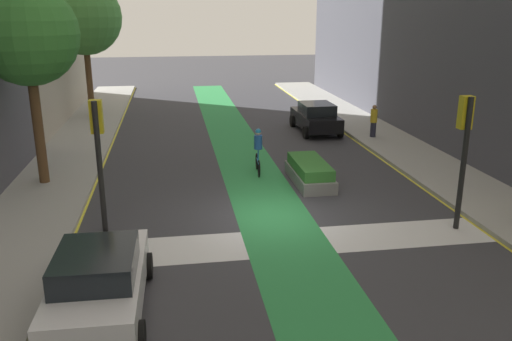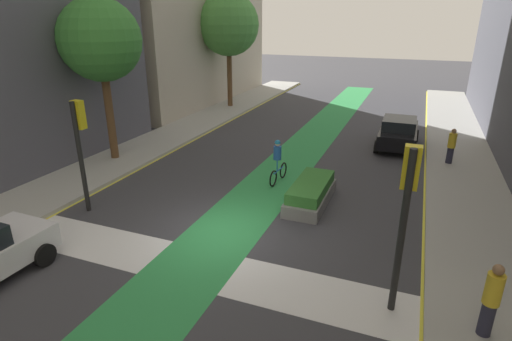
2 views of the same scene
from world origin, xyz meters
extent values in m
plane|color=#38383D|center=(0.00, 0.00, 0.00)|extent=(120.00, 120.00, 0.00)
cube|color=#2D8C47|center=(0.04, 0.00, 0.00)|extent=(2.40, 60.00, 0.01)
cube|color=silver|center=(0.00, -2.00, 0.00)|extent=(12.00, 1.80, 0.01)
cube|color=#9E9E99|center=(-7.50, 0.00, 0.07)|extent=(3.00, 60.00, 0.15)
cube|color=yellow|center=(-6.00, 0.00, 0.01)|extent=(0.16, 60.00, 0.01)
cube|color=#9E9E99|center=(7.50, 0.00, 0.07)|extent=(3.00, 60.00, 0.15)
cube|color=yellow|center=(6.00, 0.00, 0.01)|extent=(0.16, 60.00, 0.01)
cylinder|color=black|center=(5.28, -1.82, 1.98)|extent=(0.16, 0.16, 3.96)
cube|color=gold|center=(5.28, -1.62, 3.49)|extent=(0.35, 0.28, 0.95)
sphere|color=#3F0A0A|center=(5.28, -1.48, 3.79)|extent=(0.20, 0.20, 0.20)
sphere|color=yellow|center=(5.28, -1.48, 3.49)|extent=(0.20, 0.20, 0.20)
sphere|color=#0C3814|center=(5.28, -1.48, 3.19)|extent=(0.20, 0.20, 0.20)
cylinder|color=black|center=(-5.11, -0.36, 1.94)|extent=(0.16, 0.16, 3.88)
cube|color=gold|center=(-5.11, -0.16, 3.41)|extent=(0.35, 0.28, 0.95)
sphere|color=#3F0A0A|center=(-5.11, -0.02, 3.71)|extent=(0.20, 0.20, 0.20)
sphere|color=yellow|center=(-5.11, -0.02, 3.41)|extent=(0.20, 0.20, 0.20)
sphere|color=#0C3814|center=(-5.11, -0.02, 3.11)|extent=(0.20, 0.20, 0.20)
cube|color=black|center=(4.54, 11.49, 0.67)|extent=(1.82, 4.21, 0.70)
cube|color=black|center=(4.54, 11.29, 1.29)|extent=(1.61, 2.01, 0.55)
cylinder|color=black|center=(3.63, 12.96, 0.32)|extent=(0.22, 0.64, 0.64)
cylinder|color=black|center=(5.43, 12.96, 0.32)|extent=(0.22, 0.64, 0.64)
cylinder|color=black|center=(3.64, 10.02, 0.32)|extent=(0.22, 0.64, 0.64)
cylinder|color=black|center=(5.44, 10.02, 0.32)|extent=(0.22, 0.64, 0.64)
cylinder|color=black|center=(-3.75, -3.47, 0.32)|extent=(0.23, 0.64, 0.64)
torus|color=black|center=(0.34, 5.14, 0.34)|extent=(0.11, 0.68, 0.68)
torus|color=black|center=(0.25, 4.09, 0.34)|extent=(0.11, 0.68, 0.68)
cylinder|color=#2672BF|center=(0.29, 4.62, 0.52)|extent=(0.13, 0.95, 0.06)
cylinder|color=#2672BF|center=(0.28, 4.47, 0.79)|extent=(0.05, 0.05, 0.50)
cylinder|color=#2659B2|center=(0.28, 4.47, 1.31)|extent=(0.32, 0.32, 0.55)
sphere|color=beige|center=(0.28, 4.47, 1.70)|extent=(0.22, 0.22, 0.22)
sphere|color=#268CCC|center=(0.28, 4.47, 1.74)|extent=(0.23, 0.23, 0.23)
cylinder|color=#262638|center=(6.93, 9.31, 0.52)|extent=(0.28, 0.28, 0.74)
cylinder|color=gold|center=(6.93, 9.31, 1.22)|extent=(0.34, 0.34, 0.66)
sphere|color=#8C6647|center=(6.93, 9.31, 1.65)|extent=(0.21, 0.21, 0.21)
cylinder|color=#262638|center=(7.16, -2.12, 0.54)|extent=(0.28, 0.28, 0.79)
cylinder|color=gold|center=(7.16, -2.12, 1.28)|extent=(0.34, 0.34, 0.70)
sphere|color=#8C6647|center=(7.16, -2.12, 1.75)|extent=(0.23, 0.23, 0.23)
cylinder|color=brown|center=(-7.80, 4.33, 2.20)|extent=(0.36, 0.36, 4.10)
sphere|color=#387F33|center=(-7.80, 4.33, 5.49)|extent=(3.55, 3.55, 3.55)
cylinder|color=brown|center=(-7.74, 17.14, 2.26)|extent=(0.36, 0.36, 4.22)
sphere|color=#478C3D|center=(-7.74, 17.14, 5.88)|extent=(4.30, 4.30, 4.30)
cube|color=slate|center=(2.04, 3.12, 0.23)|extent=(1.25, 3.19, 0.45)
cube|color=#33722D|center=(2.04, 3.12, 0.65)|extent=(1.12, 2.87, 0.40)
camera|label=1|loc=(-2.98, -15.35, 6.32)|focal=37.04mm
camera|label=2|loc=(5.20, -10.27, 6.47)|focal=28.60mm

